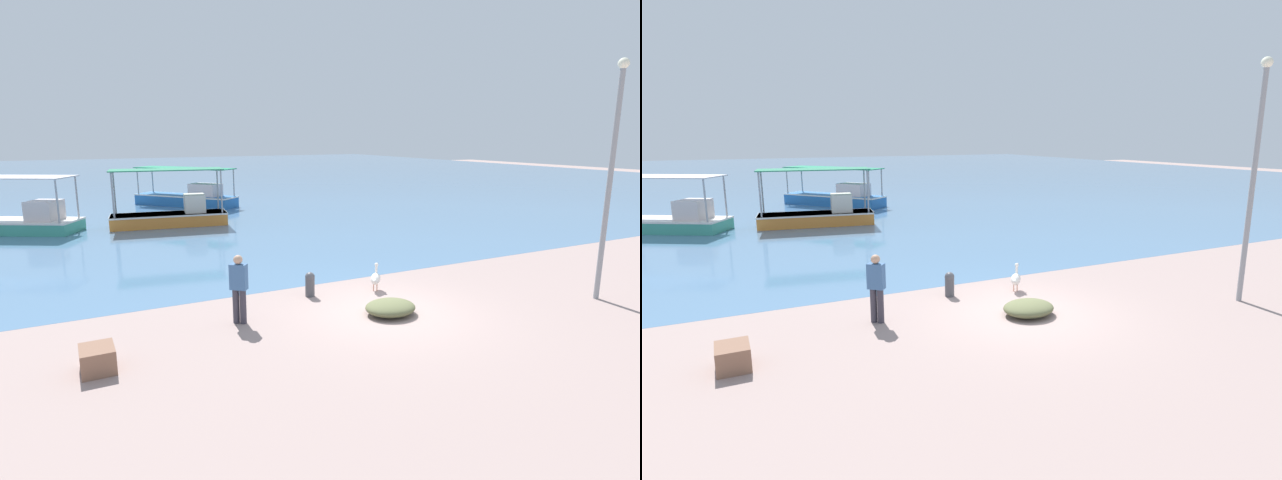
# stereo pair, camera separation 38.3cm
# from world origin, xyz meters

# --- Properties ---
(ground) EXTENTS (120.00, 120.00, 0.00)m
(ground) POSITION_xyz_m (0.00, 0.00, 0.00)
(ground) COLOR gray
(harbor_water) EXTENTS (110.00, 90.00, 0.00)m
(harbor_water) POSITION_xyz_m (0.00, 48.00, 0.00)
(harbor_water) COLOR #52789D
(harbor_water) RESTS_ON ground
(fishing_boat_near_left) EXTENTS (5.75, 6.38, 2.42)m
(fishing_boat_near_left) POSITION_xyz_m (-0.06, 22.06, 0.60)
(fishing_boat_near_left) COLOR #2462AB
(fishing_boat_near_left) RESTS_ON harbor_water
(fishing_boat_near_right) EXTENTS (5.76, 2.50, 2.82)m
(fishing_boat_near_right) POSITION_xyz_m (-2.35, 15.28, 0.60)
(fishing_boat_near_right) COLOR orange
(fishing_boat_near_right) RESTS_ON harbor_water
(fishing_boat_center) EXTENTS (5.36, 4.18, 2.60)m
(fishing_boat_center) POSITION_xyz_m (-8.78, 16.51, 0.59)
(fishing_boat_center) COLOR teal
(fishing_boat_center) RESTS_ON harbor_water
(pelican) EXTENTS (0.61, 0.69, 0.80)m
(pelican) POSITION_xyz_m (0.78, 1.68, 0.38)
(pelican) COLOR #E0997A
(pelican) RESTS_ON ground
(lamp_post) EXTENTS (0.28, 0.28, 6.38)m
(lamp_post) POSITION_xyz_m (5.86, -1.72, 3.55)
(lamp_post) COLOR gray
(lamp_post) RESTS_ON ground
(mooring_bollard) EXTENTS (0.28, 0.28, 0.70)m
(mooring_bollard) POSITION_xyz_m (-1.15, 2.08, 0.37)
(mooring_bollard) COLOR #47474C
(mooring_bollard) RESTS_ON ground
(fisherman_standing) EXTENTS (0.45, 0.43, 1.69)m
(fisherman_standing) POSITION_xyz_m (-3.56, 1.02, 0.91)
(fisherman_standing) COLOR #3A3541
(fisherman_standing) RESTS_ON ground
(net_pile) EXTENTS (1.32, 1.12, 0.37)m
(net_pile) POSITION_xyz_m (0.02, -0.16, 0.18)
(net_pile) COLOR #616440
(net_pile) RESTS_ON ground
(cargo_crate) EXTENTS (0.63, 0.77, 0.48)m
(cargo_crate) POSITION_xyz_m (-6.79, -0.15, 0.24)
(cargo_crate) COLOR #875E48
(cargo_crate) RESTS_ON ground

